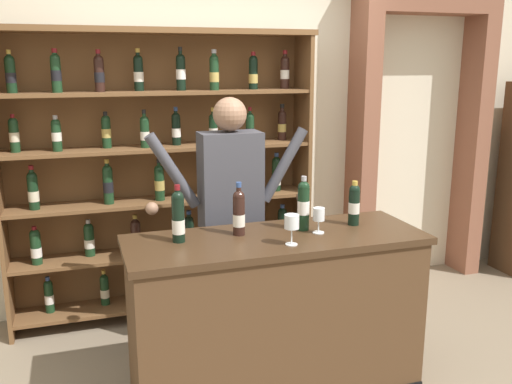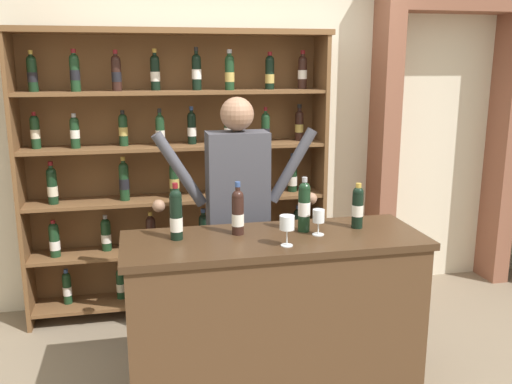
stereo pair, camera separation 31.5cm
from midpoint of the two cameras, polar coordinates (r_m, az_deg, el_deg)
back_wall at (r=4.52m, az=-0.58°, el=9.01°), size 12.00×0.19×3.17m
wine_shelf at (r=4.23m, az=-5.98°, el=2.67°), size 2.30×0.36×2.14m
archway_doorway at (r=5.07m, az=20.14°, el=8.29°), size 1.26×0.45×2.70m
tasting_counter at (r=3.29m, az=4.63°, el=-12.68°), size 1.68×0.61×0.97m
shopkeeper at (r=3.61m, az=0.60°, el=-0.73°), size 1.08×0.22×1.70m
tasting_bottle_brunello at (r=3.03m, az=-5.24°, el=-2.34°), size 0.07×0.07×0.31m
tasting_bottle_rosso at (r=3.11m, az=1.02°, el=-2.06°), size 0.07×0.07×0.30m
tasting_bottle_chianti at (r=3.19m, az=7.76°, el=-1.40°), size 0.07×0.07×0.32m
tasting_bottle_prosecco at (r=3.32m, az=13.02°, el=-1.46°), size 0.07×0.07×0.27m
wine_glass_left at (r=3.15m, az=9.26°, el=-2.65°), size 0.07×0.07×0.15m
wine_glass_right at (r=2.94m, az=6.26°, el=-3.34°), size 0.08×0.08×0.17m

